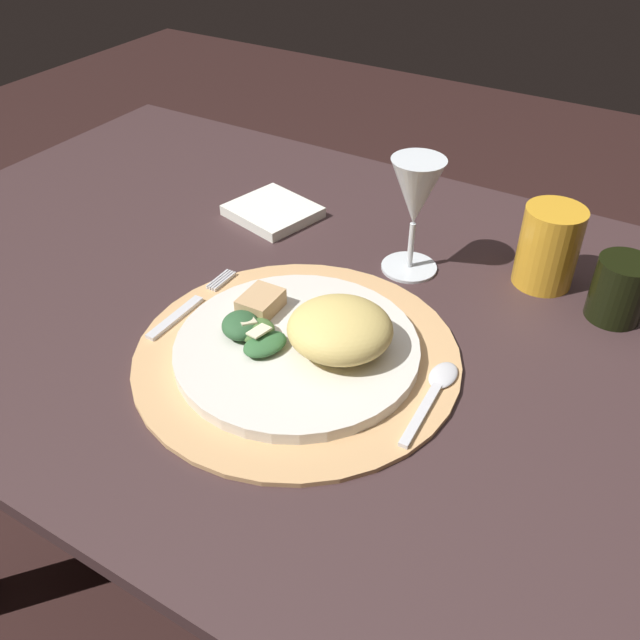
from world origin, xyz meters
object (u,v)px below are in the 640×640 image
spoon (436,387)px  dark_tumbler (620,289)px  wine_glass (416,197)px  amber_tumbler (549,247)px  dinner_plate (297,348)px  napkin (273,211)px  dining_table (313,405)px  fork (189,306)px

spoon → dark_tumbler: size_ratio=1.75×
wine_glass → dark_tumbler: size_ratio=1.99×
amber_tumbler → dinner_plate: bearing=-123.1°
napkin → wine_glass: (0.24, -0.02, 0.10)m
dinner_plate → spoon: bearing=9.9°
spoon → amber_tumbler: (0.03, 0.26, 0.04)m
napkin → amber_tumbler: (0.40, 0.04, 0.04)m
spoon → dinner_plate: bearing=-170.1°
spoon → amber_tumbler: 0.27m
spoon → dark_tumbler: bearing=61.4°
wine_glass → amber_tumbler: bearing=20.8°
dining_table → dinner_plate: (0.04, -0.10, 0.20)m
dinner_plate → amber_tumbler: amber_tumbler is taller
dinner_plate → napkin: (-0.21, 0.26, -0.01)m
dinner_plate → dark_tumbler: dark_tumbler is taller
fork → wine_glass: bearing=50.3°
fork → dining_table: bearing=41.0°
napkin → dark_tumbler: 0.49m
amber_tumbler → dark_tumbler: amber_tumbler is taller
dining_table → fork: fork is taller
napkin → amber_tumbler: amber_tumbler is taller
dining_table → dark_tumbler: size_ratio=16.51×
dinner_plate → amber_tumbler: size_ratio=2.60×
dark_tumbler → fork: bearing=-149.7°
spoon → amber_tumbler: size_ratio=1.30×
dinner_plate → spoon: size_ratio=2.00×
amber_tumbler → fork: bearing=-140.4°
napkin → spoon: bearing=-32.1°
wine_glass → dark_tumbler: (0.26, 0.03, -0.07)m
dinner_plate → dark_tumbler: size_ratio=3.49×
amber_tumbler → napkin: bearing=-174.8°
fork → spoon: size_ratio=1.16×
spoon → napkin: napkin is taller
wine_glass → dinner_plate: bearing=-97.4°
fork → amber_tumbler: (0.35, 0.29, 0.04)m
dining_table → napkin: 0.30m
amber_tumbler → dark_tumbler: 0.10m
fork → spoon: (0.32, 0.02, 0.00)m
fork → dark_tumbler: bearing=30.3°
dinner_plate → napkin: 0.33m
dining_table → wine_glass: size_ratio=8.29×
dark_tumbler → spoon: bearing=-118.6°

